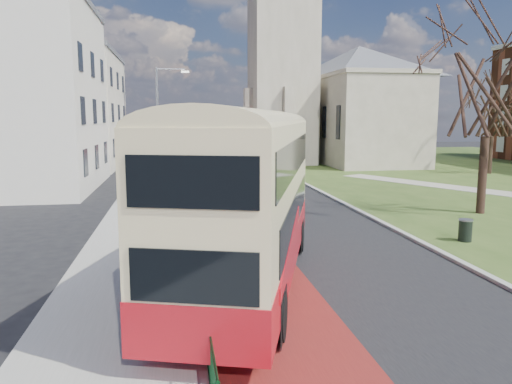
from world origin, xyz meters
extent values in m
plane|color=black|center=(0.00, 0.00, 0.00)|extent=(160.00, 160.00, 0.00)
cube|color=black|center=(1.50, 20.00, 0.01)|extent=(9.00, 120.00, 0.01)
cube|color=#591414|center=(-1.20, 20.00, 0.01)|extent=(3.40, 120.00, 0.01)
cube|color=gray|center=(-5.00, 20.00, 0.06)|extent=(4.00, 120.00, 0.12)
cube|color=#999993|center=(-3.00, 20.00, 0.07)|extent=(0.25, 120.00, 0.13)
cube|color=#999993|center=(6.10, 22.00, 0.07)|extent=(0.25, 80.00, 0.13)
cylinder|color=#0B3217|center=(-2.95, 4.00, 1.10)|extent=(0.04, 24.00, 0.04)
cylinder|color=#0B3217|center=(-2.95, 4.00, 0.15)|extent=(0.04, 24.00, 0.04)
cube|color=gray|center=(8.00, 38.00, 12.00)|extent=(6.50, 6.50, 24.00)
cube|color=gray|center=(16.50, 38.00, 4.50)|extent=(9.00, 18.00, 9.00)
pyramid|color=#565960|center=(16.50, 38.00, 12.60)|extent=(9.00, 18.00, 3.60)
cube|color=beige|center=(-14.00, 22.00, 6.25)|extent=(10.00, 14.00, 12.50)
cube|color=#565960|center=(-14.00, 22.00, 12.75)|extent=(10.30, 14.30, 0.50)
cube|color=#BCB49F|center=(-14.00, 38.00, 5.50)|extent=(10.00, 16.00, 11.00)
cube|color=#565960|center=(-14.00, 38.00, 11.25)|extent=(10.30, 16.30, 0.50)
cylinder|color=gray|center=(-4.50, 18.00, 4.12)|extent=(0.16, 0.16, 8.00)
cylinder|color=gray|center=(-3.60, 18.00, 8.02)|extent=(1.80, 0.10, 0.10)
cube|color=silver|center=(-2.70, 18.00, 7.87)|extent=(0.50, 0.18, 0.12)
cube|color=#A50F18|center=(-1.40, -0.65, 1.11)|extent=(6.30, 12.29, 1.09)
cube|color=beige|center=(-1.40, -0.65, 3.24)|extent=(6.26, 12.22, 3.17)
cube|color=black|center=(-2.61, 0.07, 2.26)|extent=(3.05, 9.40, 1.04)
cube|color=black|center=(0.00, -0.76, 2.26)|extent=(3.05, 9.40, 1.04)
cube|color=black|center=(-2.71, -0.24, 3.90)|extent=(3.34, 10.32, 0.98)
cube|color=black|center=(-0.10, -1.07, 3.90)|extent=(3.34, 10.32, 0.98)
cube|color=black|center=(0.41, 5.04, 2.26)|extent=(2.36, 0.82, 1.15)
cube|color=black|center=(0.41, 5.04, 3.90)|extent=(2.36, 0.82, 0.98)
cube|color=orange|center=(0.41, 5.04, 4.52)|extent=(1.89, 0.69, 0.33)
cylinder|color=black|center=(-1.37, 3.62, 0.57)|extent=(0.66, 1.18, 1.14)
cylinder|color=black|center=(1.05, 2.85, 0.57)|extent=(0.66, 1.18, 1.14)
cylinder|color=black|center=(-3.71, -3.70, 0.57)|extent=(0.66, 1.18, 1.14)
cylinder|color=black|center=(-1.29, -4.47, 0.57)|extent=(0.66, 1.18, 1.14)
cylinder|color=#301E18|center=(12.20, 8.44, 2.04)|extent=(0.53, 0.53, 4.00)
cylinder|color=black|center=(24.01, 25.15, 1.68)|extent=(0.51, 0.51, 3.28)
cylinder|color=black|center=(8.00, 3.08, 0.46)|extent=(0.68, 0.68, 0.85)
cylinder|color=gray|center=(8.00, 3.08, 0.91)|extent=(0.73, 0.73, 0.06)
camera|label=1|loc=(-3.51, -14.92, 5.01)|focal=35.00mm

